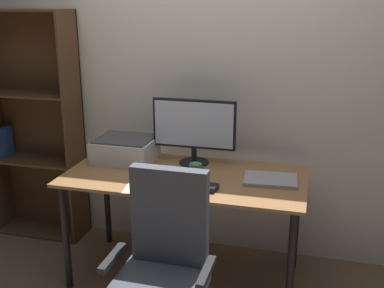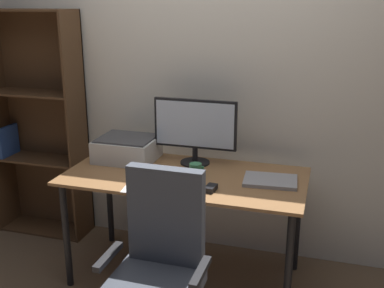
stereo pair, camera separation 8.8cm
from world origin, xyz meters
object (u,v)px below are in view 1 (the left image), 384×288
desk (185,187)px  printer (125,149)px  bookshelf (34,127)px  monitor (194,127)px  keyboard (177,186)px  coffee_mug (196,170)px  office_chair (162,280)px  laptop (271,180)px  mouse (212,188)px

desk → printer: bearing=160.3°
bookshelf → desk: bearing=-15.8°
desk → monitor: (0.00, 0.23, 0.34)m
desk → bookshelf: bookshelf is taller
keyboard → coffee_mug: 0.21m
monitor → keyboard: (0.01, -0.43, -0.24)m
keyboard → bookshelf: bearing=158.0°
coffee_mug → office_chair: size_ratio=0.09×
laptop → bookshelf: bookshelf is taller
coffee_mug → printer: bearing=161.6°
desk → mouse: mouse is taller
office_chair → bookshelf: bookshelf is taller
keyboard → desk: bearing=94.9°
coffee_mug → laptop: size_ratio=0.29×
laptop → mouse: bearing=-148.1°
keyboard → monitor: bearing=93.1°
monitor → office_chair: 1.11m
desk → keyboard: (0.01, -0.21, 0.09)m
keyboard → office_chair: (0.08, -0.53, -0.29)m
monitor → keyboard: monitor is taller
monitor → mouse: (0.22, -0.43, -0.24)m
laptop → office_chair: (-0.45, -0.77, -0.29)m
laptop → bookshelf: (-1.85, 0.34, 0.11)m
keyboard → laptop: bearing=25.7°
desk → printer: 0.53m
printer → office_chair: bearing=-58.3°
bookshelf → monitor: bearing=-6.3°
mouse → printer: size_ratio=0.24×
mouse → laptop: size_ratio=0.30×
mouse → printer: 0.79m
monitor → coffee_mug: bearing=-72.9°
monitor → keyboard: size_ratio=1.94×
desk → office_chair: (0.09, -0.74, -0.20)m
office_chair → coffee_mug: bearing=91.6°
office_chair → keyboard: bearing=98.6°
mouse → office_chair: (-0.13, -0.54, -0.30)m
monitor → mouse: 0.54m
keyboard → printer: 0.62m
printer → mouse: bearing=-28.2°
keyboard → bookshelf: size_ratio=0.17×
keyboard → office_chair: bearing=-80.3°
mouse → keyboard: bearing=-173.0°
printer → laptop: bearing=-7.9°
coffee_mug → office_chair: (0.01, -0.73, -0.32)m
laptop → bookshelf: bearing=165.0°
desk → office_chair: size_ratio=1.51×
keyboard → mouse: size_ratio=3.02×
coffee_mug → keyboard: bearing=-108.0°
monitor → office_chair: monitor is taller
monitor → mouse: size_ratio=5.86×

